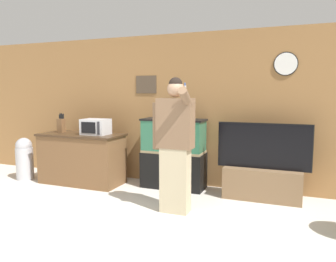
{
  "coord_description": "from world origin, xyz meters",
  "views": [
    {
      "loc": [
        1.88,
        -2.63,
        1.61
      ],
      "look_at": [
        0.17,
        1.75,
        1.05
      ],
      "focal_mm": 35.0,
      "sensor_mm": 36.0,
      "label": 1
    }
  ],
  "objects": [
    {
      "name": "ground_plane",
      "position": [
        0.0,
        0.0,
        0.0
      ],
      "size": [
        18.0,
        18.0,
        0.0
      ],
      "primitive_type": "plane",
      "color": "beige"
    },
    {
      "name": "trash_bin",
      "position": [
        -2.75,
        1.94,
        0.4
      ],
      "size": [
        0.31,
        0.31,
        0.78
      ],
      "color": "#B7B7BC",
      "rests_on": "ground_plane"
    },
    {
      "name": "person_standing",
      "position": [
        0.41,
        1.38,
        0.94
      ],
      "size": [
        0.57,
        0.43,
        1.8
      ],
      "color": "#BCAD89",
      "rests_on": "ground_plane"
    },
    {
      "name": "tv_on_stand",
      "position": [
        1.46,
        2.36,
        0.35
      ],
      "size": [
        1.37,
        0.4,
        1.15
      ],
      "color": "brown",
      "rests_on": "ground_plane"
    },
    {
      "name": "knife_block",
      "position": [
        -2.07,
        2.16,
        1.02
      ],
      "size": [
        0.11,
        0.11,
        0.35
      ],
      "color": "brown",
      "rests_on": "counter_island"
    },
    {
      "name": "counter_island",
      "position": [
        -1.61,
        2.11,
        0.44
      ],
      "size": [
        1.49,
        0.67,
        0.88
      ],
      "color": "brown",
      "rests_on": "ground_plane"
    },
    {
      "name": "aquarium_on_stand",
      "position": [
        0.0,
        2.44,
        0.58
      ],
      "size": [
        1.06,
        0.45,
        1.17
      ],
      "color": "black",
      "rests_on": "ground_plane"
    },
    {
      "name": "wall_back_paneled",
      "position": [
        0.0,
        2.76,
        1.3
      ],
      "size": [
        10.0,
        0.08,
        2.6
      ],
      "color": "olive",
      "rests_on": "ground_plane"
    },
    {
      "name": "microwave",
      "position": [
        -1.31,
        2.12,
        1.02
      ],
      "size": [
        0.45,
        0.33,
        0.27
      ],
      "color": "silver",
      "rests_on": "counter_island"
    }
  ]
}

